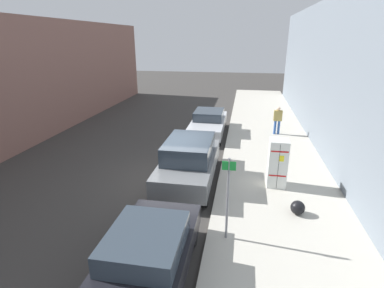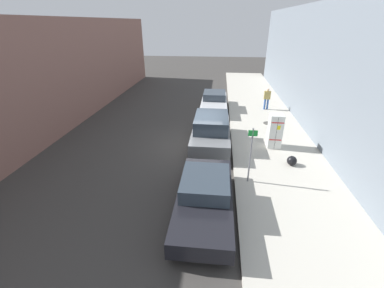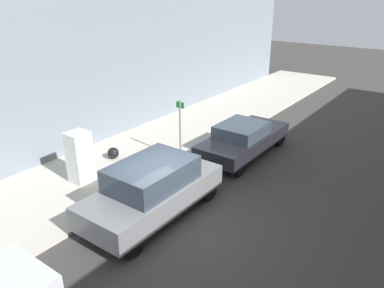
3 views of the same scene
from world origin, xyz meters
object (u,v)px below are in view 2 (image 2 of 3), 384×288
parked_sedan_silver (214,101)px  parked_suv_gray (211,131)px  street_sign_post (251,153)px  trash_bag (292,161)px  pedestrian_walking_far (267,97)px  parked_sedan_dark (205,196)px  discarded_refrigerator (275,131)px

parked_sedan_silver → parked_suv_gray: bearing=90.0°
street_sign_post → parked_suv_gray: size_ratio=0.52×
parked_sedan_silver → trash_bag: bearing=115.3°
pedestrian_walking_far → parked_sedan_silver: bearing=101.3°
parked_suv_gray → parked_sedan_dark: parked_suv_gray is taller
pedestrian_walking_far → parked_suv_gray: (3.93, 6.59, -0.16)m
street_sign_post → parked_sedan_dark: bearing=49.9°
pedestrian_walking_far → parked_sedan_silver: (3.93, 0.37, -0.32)m
parked_sedan_silver → parked_sedan_dark: 11.74m
trash_bag → discarded_refrigerator: bearing=-75.2°
trash_bag → street_sign_post: bearing=36.4°
discarded_refrigerator → pedestrian_walking_far: size_ratio=1.12×
trash_bag → parked_suv_gray: parked_suv_gray is taller
street_sign_post → parked_suv_gray: street_sign_post is taller
parked_suv_gray → pedestrian_walking_far: bearing=-120.8°
trash_bag → parked_suv_gray: (3.84, -1.92, 0.54)m
parked_sedan_dark → street_sign_post: bearing=-130.1°
pedestrian_walking_far → parked_sedan_dark: pedestrian_walking_far is taller
discarded_refrigerator → parked_sedan_silver: 7.05m
trash_bag → parked_suv_gray: size_ratio=0.10×
street_sign_post → trash_bag: bearing=-143.6°
street_sign_post → pedestrian_walking_far: size_ratio=1.48×
street_sign_post → parked_sedan_silver: bearing=-80.1°
parked_sedan_dark → pedestrian_walking_far: bearing=-108.0°
discarded_refrigerator → pedestrian_walking_far: 6.60m
parked_sedan_silver → discarded_refrigerator: bearing=118.2°
parked_sedan_silver → parked_suv_gray: size_ratio=1.01×
parked_sedan_silver → pedestrian_walking_far: bearing=-174.7°
discarded_refrigerator → street_sign_post: 3.91m
discarded_refrigerator → parked_sedan_silver: bearing=-61.8°
pedestrian_walking_far → parked_sedan_silver: 3.96m
trash_bag → parked_sedan_silver: parked_sedan_silver is taller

